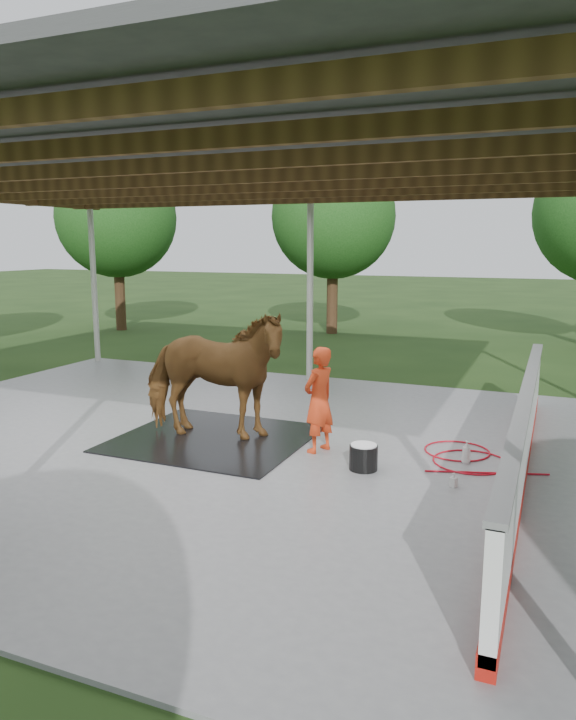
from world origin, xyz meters
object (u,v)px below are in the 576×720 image
at_px(dasher_board, 523,440).
at_px(handler, 319,400).
at_px(horse, 212,374).
at_px(wash_bucket, 363,457).

distance_m(dasher_board, handler, 2.73).
height_order(horse, handler, horse).
distance_m(dasher_board, horse, 4.41).
xyz_separation_m(dasher_board, wash_bucket, (-1.92, -0.33, -0.37)).
bearing_deg(dasher_board, horse, 178.83).
relative_size(horse, handler, 1.53).
relative_size(dasher_board, horse, 3.48).
bearing_deg(horse, dasher_board, -100.98).
height_order(handler, wash_bucket, handler).
bearing_deg(handler, horse, -66.87).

